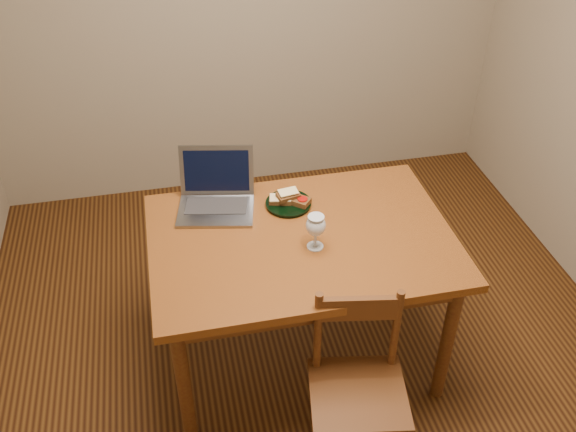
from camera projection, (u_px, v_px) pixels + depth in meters
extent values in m
cube|color=black|center=(305.00, 352.00, 3.20)|extent=(3.20, 3.20, 0.02)
cube|color=#52250D|center=(302.00, 240.00, 2.76)|extent=(1.30, 0.90, 0.04)
cylinder|color=#451E0E|center=(184.00, 386.00, 2.60)|extent=(0.06, 0.06, 0.70)
cylinder|color=#451E0E|center=(447.00, 341.00, 2.79)|extent=(0.06, 0.06, 0.70)
cylinder|color=#451E0E|center=(172.00, 267.00, 3.18)|extent=(0.06, 0.06, 0.70)
cylinder|color=#451E0E|center=(390.00, 237.00, 3.37)|extent=(0.06, 0.06, 0.70)
cube|color=#451E0E|center=(358.00, 395.00, 2.52)|extent=(0.43, 0.42, 0.04)
cube|color=#451E0E|center=(359.00, 308.00, 2.43)|extent=(0.31, 0.08, 0.11)
cylinder|color=black|center=(288.00, 204.00, 2.92)|extent=(0.21, 0.21, 0.02)
cube|color=slate|center=(216.00, 211.00, 2.88)|extent=(0.38, 0.30, 0.02)
cube|color=slate|center=(217.00, 170.00, 2.93)|extent=(0.34, 0.14, 0.23)
cube|color=black|center=(217.00, 170.00, 2.93)|extent=(0.30, 0.11, 0.19)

